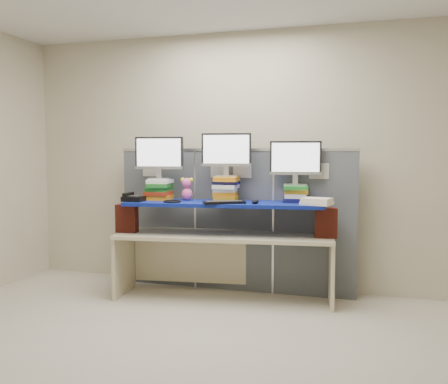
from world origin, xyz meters
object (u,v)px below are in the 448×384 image
(desk, at_px, (224,247))
(monitor_right, at_px, (295,160))
(monitor_left, at_px, (159,155))
(monitor_center, at_px, (226,152))
(desk_phone, at_px, (133,198))
(keyboard, at_px, (224,202))
(blue_board, at_px, (224,204))

(desk, height_order, monitor_right, monitor_right)
(monitor_left, distance_m, monitor_center, 0.71)
(monitor_left, relative_size, desk_phone, 2.45)
(monitor_center, distance_m, keyboard, 0.56)
(desk, relative_size, monitor_left, 4.37)
(blue_board, bearing_deg, monitor_left, 170.50)
(keyboard, bearing_deg, monitor_center, 74.32)
(desk, relative_size, monitor_right, 4.37)
(keyboard, bearing_deg, desk_phone, 154.98)
(desk, height_order, blue_board, blue_board)
(monitor_left, relative_size, monitor_center, 1.00)
(desk_phone, bearing_deg, monitor_right, 13.19)
(blue_board, height_order, monitor_left, monitor_left)
(blue_board, xyz_separation_m, monitor_right, (0.69, 0.21, 0.44))
(monitor_center, bearing_deg, monitor_left, 180.00)
(desk, distance_m, desk_phone, 1.05)
(blue_board, xyz_separation_m, desk_phone, (-0.91, -0.21, 0.05))
(desk, relative_size, monitor_center, 4.37)
(desk, bearing_deg, keyboard, -79.99)
(monitor_center, relative_size, desk_phone, 2.45)
(desk_phone, bearing_deg, keyboard, 1.63)
(monitor_right, distance_m, keyboard, 0.84)
(desk_phone, bearing_deg, desk, 11.40)
(monitor_right, bearing_deg, monitor_left, -180.00)
(keyboard, xyz_separation_m, desk_phone, (-0.96, -0.05, 0.02))
(monitor_right, xyz_separation_m, desk_phone, (-1.59, -0.42, -0.39))
(blue_board, distance_m, monitor_center, 0.53)
(monitor_left, xyz_separation_m, keyboard, (0.77, -0.18, -0.46))
(desk_phone, bearing_deg, blue_board, 11.40)
(monitor_center, xyz_separation_m, desk_phone, (-0.90, -0.32, -0.47))
(monitor_right, relative_size, desk_phone, 2.45)
(desk, height_order, keyboard, keyboard)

